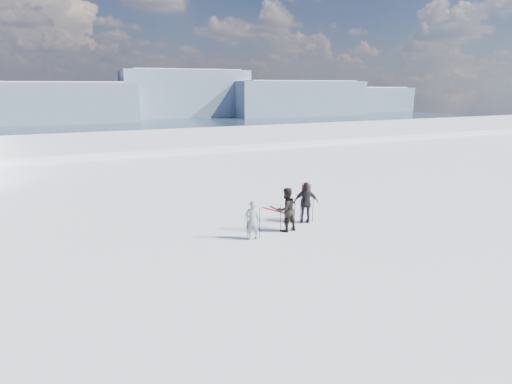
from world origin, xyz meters
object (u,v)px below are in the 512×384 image
skis_loose (278,211)px  skier_pack (306,203)px  skier_dark (286,210)px  skier_grey (252,220)px

skis_loose → skier_pack: bearing=-78.0°
skier_dark → skis_loose: size_ratio=1.05×
skier_dark → skier_pack: 1.35m
skier_dark → skier_grey: bearing=0.6°
skier_dark → skier_pack: bearing=-165.7°
skier_dark → skier_pack: (1.22, 0.57, -0.01)m
skier_grey → skier_pack: (2.80, 0.88, 0.13)m
skier_pack → skier_dark: bearing=51.4°
skier_dark → skier_pack: size_ratio=1.01×
skier_dark → skis_loose: 2.72m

